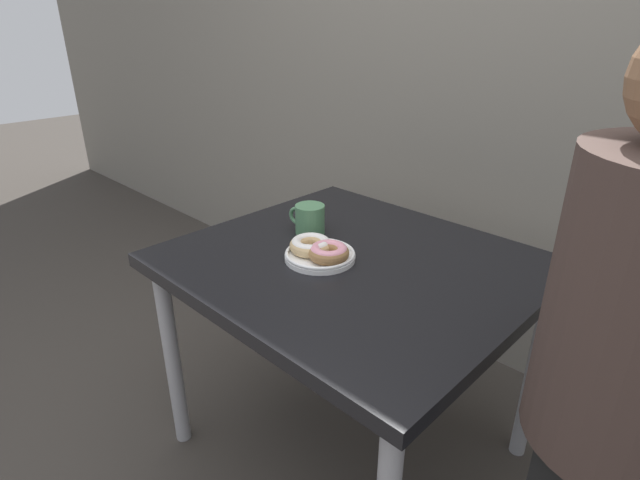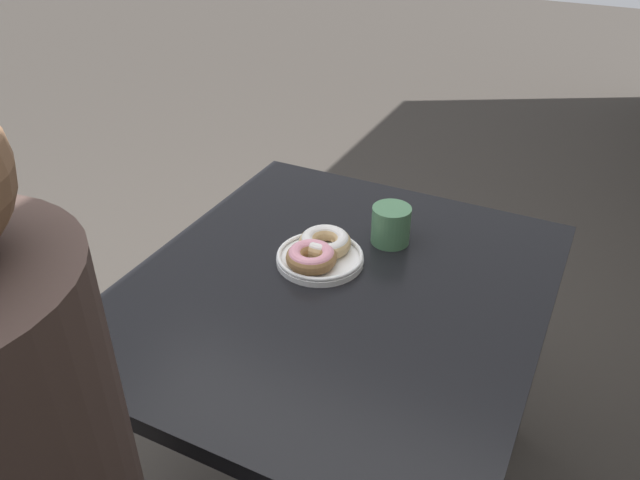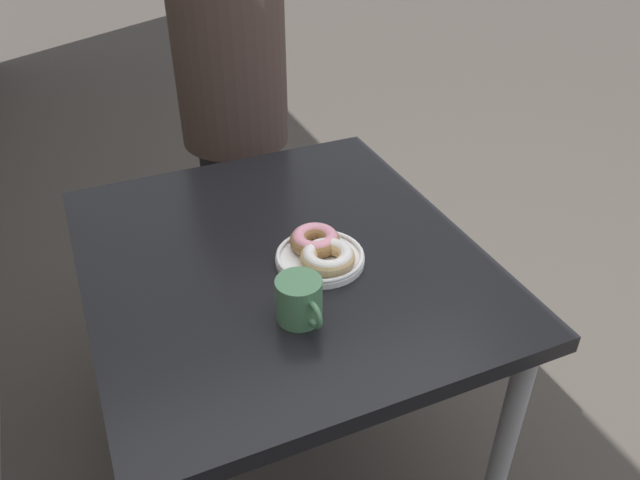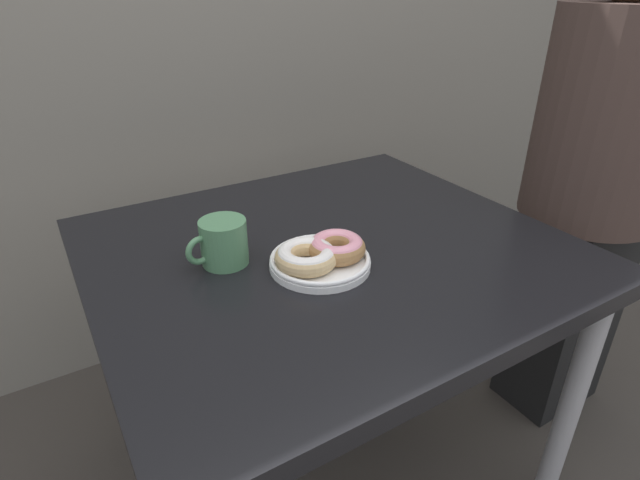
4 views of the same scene
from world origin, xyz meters
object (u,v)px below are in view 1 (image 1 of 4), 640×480
object	(u,v)px
donut_plate	(319,251)
person_figure	(638,402)
dining_table	(353,282)
coffee_mug	(309,219)

from	to	relation	value
donut_plate	person_figure	bearing A→B (deg)	-3.30
dining_table	coffee_mug	xyz separation A→B (m)	(-0.22, 0.04, 0.13)
dining_table	person_figure	size ratio (longest dim) A/B	0.72
dining_table	coffee_mug	distance (m)	0.26
dining_table	person_figure	xyz separation A→B (m)	(0.75, -0.12, 0.11)
donut_plate	person_figure	size ratio (longest dim) A/B	0.16
coffee_mug	person_figure	distance (m)	0.99
dining_table	donut_plate	distance (m)	0.14
dining_table	donut_plate	world-z (taller)	donut_plate
person_figure	donut_plate	bearing A→B (deg)	176.70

